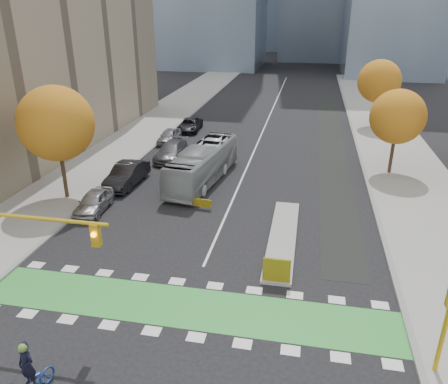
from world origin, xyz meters
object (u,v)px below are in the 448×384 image
at_px(tree_east_near, 398,117).
at_px(cyclist, 30,380).
at_px(tree_west, 56,124).
at_px(tree_east_far, 379,81).
at_px(parked_car_c, 171,151).
at_px(parked_car_e, 169,136).
at_px(bus, 203,164).
at_px(parked_car_a, 94,202).
at_px(parked_car_b, 127,175).
at_px(traffic_signal_east, 448,315).
at_px(parked_car_d, 190,125).
at_px(hazard_board, 276,270).

distance_m(tree_east_near, cyclist, 31.24).
distance_m(tree_west, tree_east_far, 35.73).
relative_size(parked_car_c, parked_car_e, 1.29).
relative_size(cyclist, bus, 0.23).
relative_size(cyclist, parked_car_c, 0.45).
bearing_deg(parked_car_a, parked_car_b, 82.64).
height_order(tree_east_far, parked_car_b, tree_east_far).
relative_size(tree_east_near, parked_car_c, 1.32).
relative_size(cyclist, parked_car_e, 0.58).
relative_size(tree_east_near, parked_car_a, 1.69).
bearing_deg(parked_car_e, parked_car_b, -87.32).
xyz_separation_m(cyclist, parked_car_c, (-3.17, 26.59, -0.03)).
bearing_deg(parked_car_e, traffic_signal_east, -53.63).
distance_m(parked_car_b, parked_car_d, 16.78).
xyz_separation_m(tree_west, cyclist, (8.00, -16.52, -4.81)).
bearing_deg(parked_car_b, bus, 21.19).
distance_m(cyclist, parked_car_e, 32.02).
bearing_deg(tree_west, parked_car_a, -28.93).
bearing_deg(tree_west, parked_car_e, 78.77).
bearing_deg(parked_car_d, hazard_board, -69.18).
height_order(tree_west, tree_east_far, tree_west).
distance_m(tree_west, traffic_signal_east, 25.90).
bearing_deg(parked_car_d, parked_car_a, -94.92).
bearing_deg(cyclist, parked_car_a, 123.87).
bearing_deg(bus, parked_car_a, -123.25).
bearing_deg(parked_car_c, bus, -48.46).
relative_size(tree_west, tree_east_near, 1.16).
distance_m(parked_car_c, parked_car_e, 5.37).
height_order(traffic_signal_east, parked_car_b, traffic_signal_east).
bearing_deg(bus, parked_car_b, -153.64).
distance_m(tree_west, parked_car_d, 21.06).
xyz_separation_m(tree_west, parked_car_e, (3.00, 15.11, -4.91)).
distance_m(hazard_board, cyclist, 11.83).
height_order(bus, parked_car_b, bus).
xyz_separation_m(cyclist, parked_car_d, (-4.17, 36.63, -0.13)).
bearing_deg(cyclist, parked_car_b, 118.55).
relative_size(tree_west, traffic_signal_east, 2.01).
bearing_deg(tree_west, cyclist, -64.16).
bearing_deg(hazard_board, bus, 118.18).
bearing_deg(traffic_signal_east, tree_west, 150.93).
height_order(tree_west, cyclist, tree_west).
height_order(bus, parked_car_c, bus).
xyz_separation_m(hazard_board, bus, (-7.00, 13.07, 0.67)).
relative_size(bus, parked_car_d, 2.16).
bearing_deg(parked_car_d, parked_car_b, -94.50).
bearing_deg(parked_car_d, bus, -73.54).
distance_m(traffic_signal_east, bus, 22.35).
bearing_deg(tree_west, tree_east_far, 46.70).
bearing_deg(tree_west, parked_car_d, 79.21).
distance_m(tree_west, parked_car_a, 5.98).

